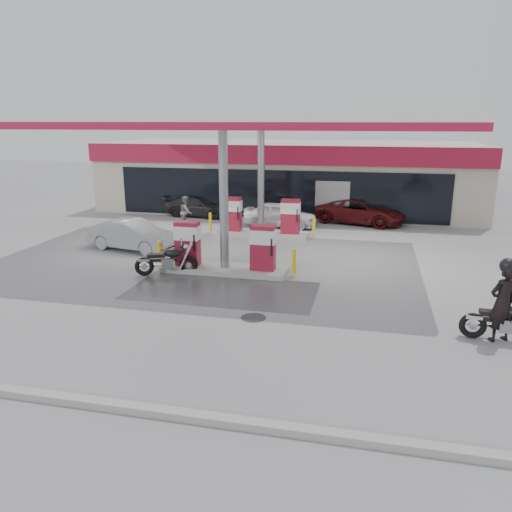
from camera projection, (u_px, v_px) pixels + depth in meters
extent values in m
plane|color=gray|center=(208.00, 289.00, 16.14)|extent=(90.00, 90.00, 0.00)
cube|color=#4C4C4F|center=(222.00, 291.00, 16.03)|extent=(6.00, 3.00, 0.00)
cylinder|color=#38383A|center=(253.00, 318.00, 13.83)|extent=(0.70, 0.70, 0.01)
cube|color=gray|center=(92.00, 403.00, 9.54)|extent=(28.00, 0.25, 0.15)
cube|color=beige|center=(289.00, 175.00, 30.65)|extent=(22.00, 8.00, 4.00)
cube|color=black|center=(277.00, 194.00, 27.02)|extent=(18.00, 0.10, 2.60)
cube|color=maroon|center=(277.00, 155.00, 26.40)|extent=(22.00, 0.25, 1.00)
cube|color=navy|center=(415.00, 157.00, 24.83)|extent=(3.50, 0.12, 0.80)
cube|color=gray|center=(332.00, 202.00, 26.41)|extent=(1.80, 0.14, 2.20)
cube|color=silver|center=(245.00, 120.00, 19.44)|extent=(16.00, 10.00, 0.60)
cube|color=maroon|center=(204.00, 126.00, 14.84)|extent=(16.00, 0.12, 0.24)
cube|color=maroon|center=(270.00, 124.00, 24.14)|extent=(16.00, 0.12, 0.24)
cylinder|color=gray|center=(224.00, 201.00, 17.34)|extent=(0.32, 0.32, 5.00)
cylinder|color=gray|center=(261.00, 181.00, 22.98)|extent=(0.32, 0.32, 5.00)
cube|color=#9E9E99|center=(225.00, 269.00, 18.00)|extent=(4.50, 1.30, 0.18)
cube|color=maroon|center=(188.00, 243.00, 18.07)|extent=(0.85, 0.48, 1.60)
cube|color=maroon|center=(263.00, 248.00, 17.46)|extent=(0.85, 0.48, 1.60)
cube|color=silver|center=(187.00, 233.00, 17.96)|extent=(0.88, 0.52, 0.50)
cube|color=silver|center=(263.00, 237.00, 17.35)|extent=(0.88, 0.52, 0.50)
cylinder|color=#DDBD0C|center=(160.00, 253.00, 18.42)|extent=(0.14, 0.14, 0.90)
cylinder|color=#DDBD0C|center=(294.00, 262.00, 17.33)|extent=(0.14, 0.14, 0.90)
cube|color=#9E9E99|center=(261.00, 234.00, 23.64)|extent=(4.50, 1.30, 0.18)
cube|color=maroon|center=(232.00, 214.00, 23.70)|extent=(0.85, 0.48, 1.60)
cube|color=maroon|center=(290.00, 216.00, 23.10)|extent=(0.85, 0.48, 1.60)
cube|color=silver|center=(232.00, 206.00, 23.60)|extent=(0.88, 0.52, 0.50)
cube|color=silver|center=(291.00, 208.00, 22.99)|extent=(0.88, 0.52, 0.50)
cylinder|color=#DDBD0C|center=(210.00, 222.00, 24.06)|extent=(0.14, 0.14, 0.90)
cylinder|color=#DDBD0C|center=(314.00, 227.00, 22.97)|extent=(0.14, 0.14, 0.90)
torus|color=black|center=(473.00, 326.00, 12.47)|extent=(0.67, 0.17, 0.67)
cube|color=gray|center=(509.00, 325.00, 12.25)|extent=(0.45, 0.28, 0.33)
cube|color=black|center=(502.00, 321.00, 12.26)|extent=(1.00, 0.13, 0.09)
cube|color=black|center=(493.00, 313.00, 12.27)|extent=(0.62, 0.28, 0.11)
cylinder|color=silver|center=(482.00, 325.00, 12.56)|extent=(1.00, 0.11, 0.09)
imported|color=black|center=(502.00, 303.00, 12.15)|extent=(0.86, 0.76, 1.99)
torus|color=black|center=(189.00, 265.00, 17.72)|extent=(0.68, 0.40, 0.67)
torus|color=black|center=(144.00, 267.00, 17.48)|extent=(0.68, 0.40, 0.67)
cube|color=gray|center=(168.00, 263.00, 17.58)|extent=(0.52, 0.42, 0.34)
cube|color=black|center=(163.00, 260.00, 17.53)|extent=(0.97, 0.49, 0.09)
ellipsoid|color=black|center=(172.00, 253.00, 17.51)|extent=(0.72, 0.57, 0.31)
cube|color=black|center=(156.00, 256.00, 17.44)|extent=(0.67, 0.48, 0.11)
cylinder|color=silver|center=(181.00, 243.00, 17.48)|extent=(0.36, 0.80, 0.04)
sphere|color=silver|center=(185.00, 247.00, 17.53)|extent=(0.20, 0.20, 0.20)
cylinder|color=silver|center=(152.00, 266.00, 17.67)|extent=(0.97, 0.47, 0.09)
imported|color=white|center=(280.00, 215.00, 25.45)|extent=(3.84, 1.84, 1.27)
imported|color=slate|center=(186.00, 212.00, 25.28)|extent=(0.69, 0.84, 1.61)
imported|color=gray|center=(133.00, 235.00, 20.93)|extent=(4.07, 2.12, 1.28)
imported|color=black|center=(199.00, 206.00, 28.24)|extent=(4.11, 2.03, 1.15)
imported|color=#531214|center=(361.00, 211.00, 26.27)|extent=(5.07, 3.33, 1.30)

